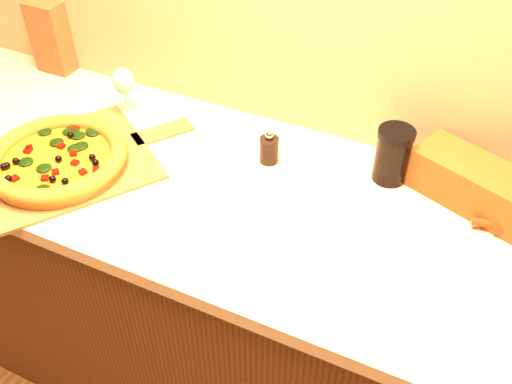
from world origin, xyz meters
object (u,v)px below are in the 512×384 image
object	(u,v)px
pizza_peel	(71,161)
pepper_grinder	(269,149)
pizza	(57,159)
dark_jar	(393,155)
wine_glass	(124,82)

from	to	relation	value
pizza_peel	pepper_grinder	distance (m)	0.53
pizza	dark_jar	distance (m)	0.86
pizza	pepper_grinder	size ratio (longest dim) A/B	3.77
pizza	pepper_grinder	xyz separation A→B (m)	(0.48, 0.26, 0.01)
wine_glass	dark_jar	world-z (taller)	wine_glass
pizza_peel	pizza	distance (m)	0.05
pizza_peel	wine_glass	bearing A→B (deg)	123.04
pizza_peel	pepper_grinder	world-z (taller)	pepper_grinder
pepper_grinder	dark_jar	size ratio (longest dim) A/B	0.66
pizza	wine_glass	world-z (taller)	wine_glass
pizza_peel	dark_jar	distance (m)	0.84
pizza	dark_jar	size ratio (longest dim) A/B	2.47
wine_glass	dark_jar	bearing A→B (deg)	3.16
pepper_grinder	pizza_peel	bearing A→B (deg)	-153.98
pizza	pepper_grinder	world-z (taller)	pepper_grinder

